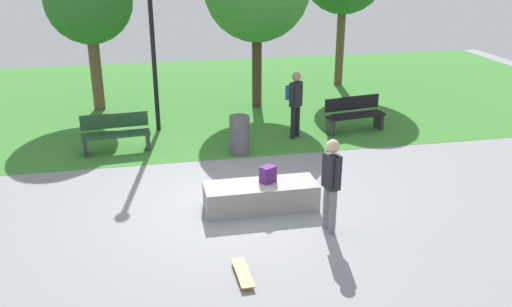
{
  "coord_description": "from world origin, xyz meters",
  "views": [
    {
      "loc": [
        -1.48,
        -9.22,
        4.71
      ],
      "look_at": [
        0.47,
        0.29,
        0.94
      ],
      "focal_mm": 37.97,
      "sensor_mm": 36.0,
      "label": 1
    }
  ],
  "objects_px": {
    "park_bench_far_left": "(354,113)",
    "lamp_post": "(152,27)",
    "skater_performing_trick": "(331,179)",
    "backpack_on_ledge": "(268,174)",
    "concrete_ledge": "(261,196)",
    "pedestrian_with_backpack": "(295,99)",
    "park_bench_near_path": "(116,132)",
    "tree_slender_maple": "(88,1)",
    "skateboard_by_ledge": "(243,273)",
    "trash_bin": "(240,135)"
  },
  "relations": [
    {
      "from": "backpack_on_ledge",
      "to": "lamp_post",
      "type": "distance_m",
      "value": 5.76
    },
    {
      "from": "park_bench_near_path",
      "to": "lamp_post",
      "type": "xyz_separation_m",
      "value": [
        1.04,
        1.4,
        2.27
      ]
    },
    {
      "from": "lamp_post",
      "to": "backpack_on_ledge",
      "type": "bearing_deg",
      "value": -69.35
    },
    {
      "from": "skater_performing_trick",
      "to": "skateboard_by_ledge",
      "type": "bearing_deg",
      "value": -147.66
    },
    {
      "from": "backpack_on_ledge",
      "to": "trash_bin",
      "type": "distance_m",
      "value": 2.88
    },
    {
      "from": "backpack_on_ledge",
      "to": "park_bench_near_path",
      "type": "xyz_separation_m",
      "value": [
        -2.94,
        3.63,
        -0.18
      ]
    },
    {
      "from": "backpack_on_ledge",
      "to": "park_bench_near_path",
      "type": "relative_size",
      "value": 0.2
    },
    {
      "from": "park_bench_near_path",
      "to": "park_bench_far_left",
      "type": "xyz_separation_m",
      "value": [
        6.2,
        0.31,
        0.0
      ]
    },
    {
      "from": "backpack_on_ledge",
      "to": "pedestrian_with_backpack",
      "type": "distance_m",
      "value": 4.05
    },
    {
      "from": "backpack_on_ledge",
      "to": "trash_bin",
      "type": "relative_size",
      "value": 0.34
    },
    {
      "from": "skateboard_by_ledge",
      "to": "trash_bin",
      "type": "relative_size",
      "value": 0.86
    },
    {
      "from": "concrete_ledge",
      "to": "skater_performing_trick",
      "type": "relative_size",
      "value": 1.25
    },
    {
      "from": "lamp_post",
      "to": "park_bench_near_path",
      "type": "bearing_deg",
      "value": -126.71
    },
    {
      "from": "backpack_on_ledge",
      "to": "park_bench_near_path",
      "type": "bearing_deg",
      "value": 99.4
    },
    {
      "from": "backpack_on_ledge",
      "to": "skateboard_by_ledge",
      "type": "distance_m",
      "value": 2.48
    },
    {
      "from": "park_bench_far_left",
      "to": "tree_slender_maple",
      "type": "distance_m",
      "value": 8.12
    },
    {
      "from": "park_bench_far_left",
      "to": "lamp_post",
      "type": "xyz_separation_m",
      "value": [
        -5.15,
        1.09,
        2.27
      ]
    },
    {
      "from": "skater_performing_trick",
      "to": "backpack_on_ledge",
      "type": "bearing_deg",
      "value": 126.26
    },
    {
      "from": "park_bench_near_path",
      "to": "park_bench_far_left",
      "type": "relative_size",
      "value": 0.99
    },
    {
      "from": "park_bench_near_path",
      "to": "lamp_post",
      "type": "distance_m",
      "value": 2.86
    },
    {
      "from": "concrete_ledge",
      "to": "tree_slender_maple",
      "type": "xyz_separation_m",
      "value": [
        -3.43,
        7.45,
        2.94
      ]
    },
    {
      "from": "tree_slender_maple",
      "to": "backpack_on_ledge",
      "type": "bearing_deg",
      "value": -64.17
    },
    {
      "from": "trash_bin",
      "to": "pedestrian_with_backpack",
      "type": "xyz_separation_m",
      "value": [
        1.59,
        0.85,
        0.57
      ]
    },
    {
      "from": "concrete_ledge",
      "to": "pedestrian_with_backpack",
      "type": "xyz_separation_m",
      "value": [
        1.7,
        3.79,
        0.79
      ]
    },
    {
      "from": "concrete_ledge",
      "to": "park_bench_near_path",
      "type": "distance_m",
      "value": 4.63
    },
    {
      "from": "concrete_ledge",
      "to": "skater_performing_trick",
      "type": "bearing_deg",
      "value": -47.72
    },
    {
      "from": "park_bench_near_path",
      "to": "skater_performing_trick",
      "type": "bearing_deg",
      "value": -51.63
    },
    {
      "from": "skateboard_by_ledge",
      "to": "park_bench_near_path",
      "type": "relative_size",
      "value": 0.49
    },
    {
      "from": "skater_performing_trick",
      "to": "park_bench_near_path",
      "type": "relative_size",
      "value": 1.04
    },
    {
      "from": "backpack_on_ledge",
      "to": "skater_performing_trick",
      "type": "height_order",
      "value": "skater_performing_trick"
    },
    {
      "from": "trash_bin",
      "to": "pedestrian_with_backpack",
      "type": "height_order",
      "value": "pedestrian_with_backpack"
    },
    {
      "from": "skater_performing_trick",
      "to": "skateboard_by_ledge",
      "type": "height_order",
      "value": "skater_performing_trick"
    },
    {
      "from": "skater_performing_trick",
      "to": "lamp_post",
      "type": "distance_m",
      "value": 6.98
    },
    {
      "from": "skater_performing_trick",
      "to": "trash_bin",
      "type": "relative_size",
      "value": 1.82
    },
    {
      "from": "backpack_on_ledge",
      "to": "tree_slender_maple",
      "type": "height_order",
      "value": "tree_slender_maple"
    },
    {
      "from": "skateboard_by_ledge",
      "to": "tree_slender_maple",
      "type": "relative_size",
      "value": 0.18
    },
    {
      "from": "park_bench_near_path",
      "to": "tree_slender_maple",
      "type": "bearing_deg",
      "value": 99.64
    },
    {
      "from": "skateboard_by_ledge",
      "to": "lamp_post",
      "type": "bearing_deg",
      "value": 97.85
    },
    {
      "from": "skater_performing_trick",
      "to": "pedestrian_with_backpack",
      "type": "height_order",
      "value": "pedestrian_with_backpack"
    },
    {
      "from": "tree_slender_maple",
      "to": "pedestrian_with_backpack",
      "type": "height_order",
      "value": "tree_slender_maple"
    },
    {
      "from": "concrete_ledge",
      "to": "backpack_on_ledge",
      "type": "bearing_deg",
      "value": 20.98
    },
    {
      "from": "backpack_on_ledge",
      "to": "lamp_post",
      "type": "bearing_deg",
      "value": 81.04
    },
    {
      "from": "lamp_post",
      "to": "trash_bin",
      "type": "xyz_separation_m",
      "value": [
        1.85,
        -2.15,
        -2.29
      ]
    },
    {
      "from": "lamp_post",
      "to": "pedestrian_with_backpack",
      "type": "height_order",
      "value": "lamp_post"
    },
    {
      "from": "concrete_ledge",
      "to": "park_bench_near_path",
      "type": "xyz_separation_m",
      "value": [
        -2.79,
        3.68,
        0.23
      ]
    },
    {
      "from": "tree_slender_maple",
      "to": "trash_bin",
      "type": "relative_size",
      "value": 4.79
    },
    {
      "from": "skateboard_by_ledge",
      "to": "tree_slender_maple",
      "type": "distance_m",
      "value": 10.47
    },
    {
      "from": "backpack_on_ledge",
      "to": "pedestrian_with_backpack",
      "type": "height_order",
      "value": "pedestrian_with_backpack"
    },
    {
      "from": "park_bench_far_left",
      "to": "lamp_post",
      "type": "distance_m",
      "value": 5.74
    },
    {
      "from": "concrete_ledge",
      "to": "park_bench_near_path",
      "type": "height_order",
      "value": "park_bench_near_path"
    }
  ]
}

